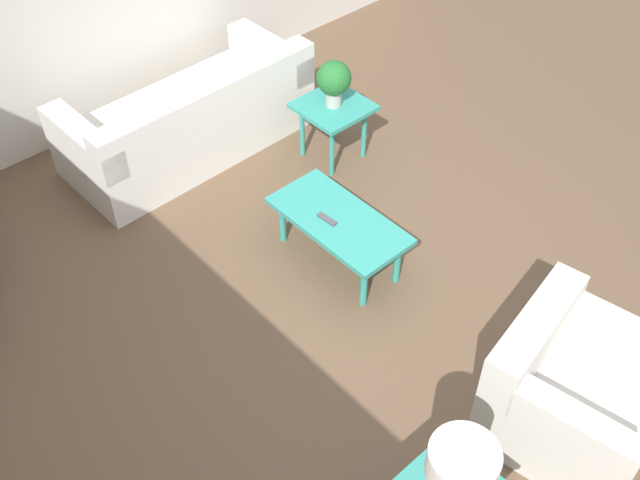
{
  "coord_description": "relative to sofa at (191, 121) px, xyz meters",
  "views": [
    {
      "loc": [
        -2.4,
        2.59,
        3.98
      ],
      "look_at": [
        0.18,
        0.26,
        0.55
      ],
      "focal_mm": 42.0,
      "sensor_mm": 36.0,
      "label": 1
    }
  ],
  "objects": [
    {
      "name": "potted_plant",
      "position": [
        -0.86,
        -0.83,
        0.45
      ],
      "size": [
        0.28,
        0.28,
        0.39
      ],
      "color": "#B2ADA3",
      "rests_on": "side_table_plant"
    },
    {
      "name": "coffee_table",
      "position": [
        -1.8,
        -0.01,
        0.07
      ],
      "size": [
        1.04,
        0.5,
        0.41
      ],
      "color": "teal",
      "rests_on": "ground_plane"
    },
    {
      "name": "table_lamp",
      "position": [
        -3.72,
        1.02,
        0.53
      ],
      "size": [
        0.34,
        0.34,
        0.44
      ],
      "color": "red",
      "rests_on": "side_table_lamp"
    },
    {
      "name": "ground_plane",
      "position": [
        -2.15,
        0.06,
        -0.29
      ],
      "size": [
        14.0,
        14.0,
        0.0
      ],
      "primitive_type": "plane",
      "color": "brown"
    },
    {
      "name": "remote_control",
      "position": [
        -1.75,
        0.06,
        0.13
      ],
      "size": [
        0.16,
        0.05,
        0.02
      ],
      "color": "#4C4C51",
      "rests_on": "coffee_table"
    },
    {
      "name": "sofa",
      "position": [
        0.0,
        0.0,
        0.0
      ],
      "size": [
        0.97,
        2.09,
        0.78
      ],
      "rotation": [
        0.0,
        0.0,
        1.59
      ],
      "color": "white",
      "rests_on": "ground_plane"
    },
    {
      "name": "armchair",
      "position": [
        -3.7,
        -0.06,
        0.02
      ],
      "size": [
        1.02,
        1.04,
        0.79
      ],
      "rotation": [
        0.0,
        0.0,
        -1.39
      ],
      "color": "silver",
      "rests_on": "ground_plane"
    },
    {
      "name": "side_table_plant",
      "position": [
        -0.86,
        -0.83,
        0.14
      ],
      "size": [
        0.54,
        0.54,
        0.51
      ],
      "color": "teal",
      "rests_on": "ground_plane"
    }
  ]
}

